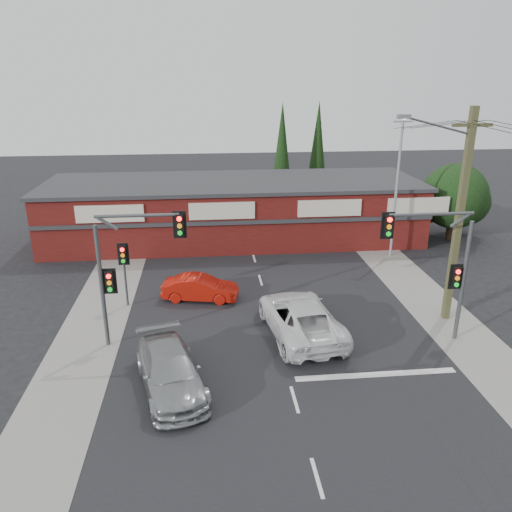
{
  "coord_description": "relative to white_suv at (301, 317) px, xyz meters",
  "views": [
    {
      "loc": [
        -2.97,
        -17.95,
        11.17
      ],
      "look_at": [
        -0.84,
        3.0,
        3.57
      ],
      "focal_mm": 35.0,
      "sensor_mm": 36.0,
      "label": 1
    }
  ],
  "objects": [
    {
      "name": "conifer_far",
      "position": [
        5.89,
        23.87,
        4.62
      ],
      "size": [
        1.8,
        1.8,
        9.25
      ],
      "color": "#2D2116",
      "rests_on": "ground"
    },
    {
      "name": "traffic_mast_right",
      "position": [
        5.75,
        -1.12,
        3.09
      ],
      "size": [
        3.96,
        0.27,
        5.97
      ],
      "color": "#47494C",
      "rests_on": "ground"
    },
    {
      "name": "verge_left",
      "position": [
        -9.61,
        2.87,
        -0.85
      ],
      "size": [
        3.0,
        70.0,
        0.02
      ],
      "primitive_type": "cube",
      "color": "gray",
      "rests_on": "ground"
    },
    {
      "name": "traffic_mast_left",
      "position": [
        -7.54,
        -0.12,
        3.07
      ],
      "size": [
        3.77,
        0.27,
        5.97
      ],
      "color": "#47494C",
      "rests_on": "ground"
    },
    {
      "name": "pedestal_signal",
      "position": [
        -8.31,
        3.88,
        1.55
      ],
      "size": [
        0.55,
        0.27,
        3.38
      ],
      "color": "#47494C",
      "rests_on": "ground"
    },
    {
      "name": "stop_line",
      "position": [
        2.39,
        -3.63,
        -0.84
      ],
      "size": [
        6.5,
        0.35,
        0.01
      ],
      "primitive_type": "cube",
      "color": "silver",
      "rests_on": "ground"
    },
    {
      "name": "white_suv",
      "position": [
        0.0,
        0.0,
        0.0
      ],
      "size": [
        3.61,
        6.49,
        1.72
      ],
      "primitive_type": "imported",
      "rotation": [
        0.0,
        0.0,
        3.27
      ],
      "color": "silver",
      "rests_on": "ground"
    },
    {
      "name": "lane_dashes",
      "position": [
        -1.11,
        4.62,
        -0.84
      ],
      "size": [
        0.12,
        51.09,
        0.01
      ],
      "color": "silver",
      "rests_on": "ground"
    },
    {
      "name": "utility_pole",
      "position": [
        7.25,
        0.86,
        4.54
      ],
      "size": [
        4.38,
        0.59,
        10.0
      ],
      "color": "#4E4C2B",
      "rests_on": "ground"
    },
    {
      "name": "tree_cluster",
      "position": [
        13.58,
        13.31,
        2.04
      ],
      "size": [
        5.9,
        5.1,
        5.5
      ],
      "color": "#2D2116",
      "rests_on": "ground"
    },
    {
      "name": "conifer_near",
      "position": [
        2.39,
        21.87,
        4.62
      ],
      "size": [
        1.8,
        1.8,
        9.25
      ],
      "color": "#2D2116",
      "rests_on": "ground"
    },
    {
      "name": "ground",
      "position": [
        -1.11,
        -2.13,
        -0.86
      ],
      "size": [
        120.0,
        120.0,
        0.0
      ],
      "primitive_type": "plane",
      "color": "black",
      "rests_on": "ground"
    },
    {
      "name": "verge_right",
      "position": [
        7.39,
        2.87,
        -0.85
      ],
      "size": [
        3.0,
        70.0,
        0.02
      ],
      "primitive_type": "cube",
      "color": "gray",
      "rests_on": "ground"
    },
    {
      "name": "red_sedan",
      "position": [
        -4.57,
        4.26,
        -0.21
      ],
      "size": [
        4.15,
        2.11,
        1.3
      ],
      "primitive_type": "imported",
      "rotation": [
        0.0,
        0.0,
        1.38
      ],
      "color": "#B1150A",
      "rests_on": "ground"
    },
    {
      "name": "silver_suv",
      "position": [
        -5.66,
        -3.72,
        -0.1
      ],
      "size": [
        3.36,
        5.6,
        1.52
      ],
      "primitive_type": "imported",
      "rotation": [
        0.0,
        0.0,
        0.25
      ],
      "color": "#939697",
      "rests_on": "ground"
    },
    {
      "name": "road_strip",
      "position": [
        -1.11,
        2.87,
        -0.85
      ],
      "size": [
        14.0,
        70.0,
        0.01
      ],
      "primitive_type": "cube",
      "color": "black",
      "rests_on": "ground"
    },
    {
      "name": "steel_pole",
      "position": [
        7.89,
        9.87,
        3.84
      ],
      "size": [
        1.2,
        0.16,
        9.0
      ],
      "color": "gray",
      "rests_on": "ground"
    },
    {
      "name": "shop_building",
      "position": [
        -2.11,
        14.86,
        1.28
      ],
      "size": [
        27.3,
        8.4,
        4.22
      ],
      "color": "#4A100E",
      "rests_on": "ground"
    }
  ]
}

